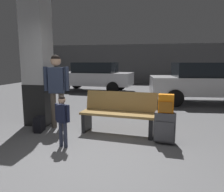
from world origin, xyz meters
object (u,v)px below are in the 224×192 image
object	(u,v)px
parked_car_near	(206,82)
child	(62,116)
backpack_bright	(166,104)
structural_pillar	(38,61)
parked_car_far	(94,76)
adult	(57,83)
bench	(119,113)
backpack_dark_floor	(39,124)
suitcase	(165,127)

from	to	relation	value
parked_car_near	child	bearing A→B (deg)	-125.02
backpack_bright	child	distance (m)	1.90
structural_pillar	backpack_bright	size ratio (longest dim) A/B	9.18
child	backpack_bright	bearing A→B (deg)	15.97
parked_car_far	adult	bearing A→B (deg)	-81.47
parked_car_near	bench	bearing A→B (deg)	-123.27
backpack_dark_floor	parked_car_far	distance (m)	6.73
parked_car_far	parked_car_near	distance (m)	5.57
child	parked_car_far	size ratio (longest dim) A/B	0.22
suitcase	backpack_bright	xyz separation A→B (m)	(0.00, -0.00, 0.45)
child	backpack_dark_floor	distance (m)	1.20
structural_pillar	backpack_bright	world-z (taller)	structural_pillar
structural_pillar	parked_car_far	world-z (taller)	structural_pillar
parked_car_near	backpack_bright	bearing A→B (deg)	-110.56
backpack_bright	parked_car_near	size ratio (longest dim) A/B	0.08
backpack_dark_floor	parked_car_near	bearing A→B (deg)	44.41
adult	parked_car_near	xyz separation A→B (m)	(4.09, 3.91, -0.24)
parked_car_far	structural_pillar	bearing A→B (deg)	-86.56
adult	parked_car_far	xyz separation A→B (m)	(-0.94, 6.30, -0.24)
backpack_bright	child	xyz separation A→B (m)	(-1.81, -0.52, -0.19)
suitcase	backpack_bright	size ratio (longest dim) A/B	1.78
structural_pillar	backpack_bright	xyz separation A→B (m)	(3.00, -0.78, -0.78)
bench	suitcase	xyz separation A→B (m)	(0.96, -0.45, -0.12)
structural_pillar	parked_car_far	distance (m)	6.12
bench	parked_car_far	size ratio (longest dim) A/B	0.39
backpack_bright	child	size ratio (longest dim) A/B	0.36
bench	parked_car_near	bearing A→B (deg)	56.73
structural_pillar	child	bearing A→B (deg)	-47.56
backpack_bright	backpack_dark_floor	xyz separation A→B (m)	(-2.69, 0.18, -0.60)
suitcase	adult	world-z (taller)	adult
adult	backpack_bright	bearing A→B (deg)	-12.75
suitcase	backpack_dark_floor	bearing A→B (deg)	176.25
suitcase	child	bearing A→B (deg)	-164.01
adult	bench	bearing A→B (deg)	-3.82
structural_pillar	child	world-z (taller)	structural_pillar
child	suitcase	bearing A→B (deg)	15.99
parked_car_near	adult	bearing A→B (deg)	-136.30
adult	parked_car_far	size ratio (longest dim) A/B	0.40
parked_car_near	parked_car_far	bearing A→B (deg)	154.59
bench	parked_car_near	xyz separation A→B (m)	(2.63, 4.00, 0.36)
suitcase	backpack_dark_floor	world-z (taller)	suitcase
structural_pillar	backpack_dark_floor	world-z (taller)	structural_pillar
backpack_dark_floor	parked_car_near	xyz separation A→B (m)	(4.36, 4.28, 0.64)
backpack_bright	parked_car_near	bearing A→B (deg)	69.44
backpack_bright	suitcase	bearing A→B (deg)	130.35
child	adult	size ratio (longest dim) A/B	0.56
suitcase	parked_car_far	distance (m)	7.64
structural_pillar	adult	distance (m)	0.80
parked_car_far	parked_car_near	xyz separation A→B (m)	(5.03, -2.39, 0.00)
adult	child	bearing A→B (deg)	-60.44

